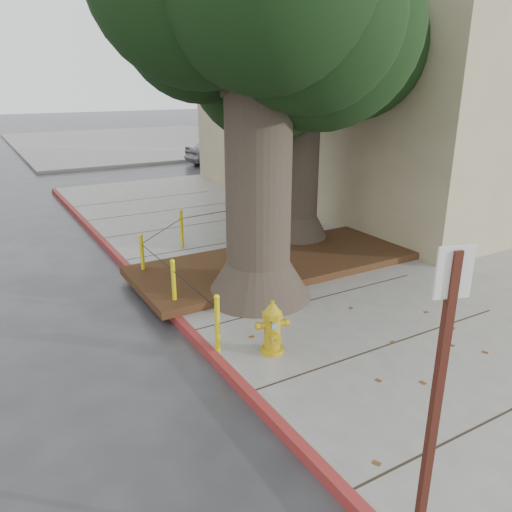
{
  "coord_description": "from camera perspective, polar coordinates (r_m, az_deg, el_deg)",
  "views": [
    {
      "loc": [
        -4.81,
        -4.96,
        4.08
      ],
      "look_at": [
        -0.54,
        2.38,
        1.1
      ],
      "focal_mm": 35.0,
      "sensor_mm": 36.0,
      "label": 1
    }
  ],
  "objects": [
    {
      "name": "ground",
      "position": [
        8.03,
        12.19,
        -11.72
      ],
      "size": [
        140.0,
        140.0,
        0.0
      ],
      "primitive_type": "plane",
      "color": "#28282B",
      "rests_on": "ground"
    },
    {
      "name": "sidewalk_main",
      "position": [
        13.73,
        24.01,
        0.65
      ],
      "size": [
        16.0,
        26.0,
        0.15
      ],
      "primitive_type": "cube",
      "color": "slate",
      "rests_on": "ground"
    },
    {
      "name": "sidewalk_far",
      "position": [
        36.81,
        -13.27,
        12.6
      ],
      "size": [
        16.0,
        20.0,
        0.15
      ],
      "primitive_type": "cube",
      "color": "slate",
      "rests_on": "ground"
    },
    {
      "name": "curb_red",
      "position": [
        8.92,
        -8.62,
        -7.58
      ],
      "size": [
        0.14,
        26.0,
        0.16
      ],
      "primitive_type": "cube",
      "color": "maroon",
      "rests_on": "ground"
    },
    {
      "name": "planter_bed",
      "position": [
        11.22,
        2.43,
        -0.75
      ],
      "size": [
        6.4,
        2.6,
        0.16
      ],
      "primitive_type": "cube",
      "color": "black",
      "rests_on": "sidewalk_main"
    },
    {
      "name": "building_corner",
      "position": [
        20.03,
        18.8,
        21.02
      ],
      "size": [
        12.0,
        13.0,
        10.0
      ],
      "primitive_type": "cube",
      "color": "tan",
      "rests_on": "ground"
    },
    {
      "name": "building_side_white",
      "position": [
        37.31,
        3.94,
        19.95
      ],
      "size": [
        10.0,
        10.0,
        9.0
      ],
      "primitive_type": "cube",
      "color": "silver",
      "rests_on": "ground"
    },
    {
      "name": "building_side_grey",
      "position": [
        45.7,
        6.19,
        21.65
      ],
      "size": [
        12.0,
        14.0,
        12.0
      ],
      "primitive_type": "cube",
      "color": "slate",
      "rests_on": "ground"
    },
    {
      "name": "tree_far",
      "position": [
        12.73,
        6.2,
        23.46
      ],
      "size": [
        4.5,
        3.8,
        7.17
      ],
      "color": "#4C3F33",
      "rests_on": "sidewalk_main"
    },
    {
      "name": "bollard_ring",
      "position": [
        10.7,
        -6.93,
        0.56
      ],
      "size": [
        3.79,
        5.39,
        0.95
      ],
      "color": "#D8C60C",
      "rests_on": "sidewalk_main"
    },
    {
      "name": "fire_hydrant",
      "position": [
        7.61,
        1.87,
        -8.16
      ],
      "size": [
        0.46,
        0.44,
        0.86
      ],
      "rotation": [
        0.0,
        0.0,
        -0.27
      ],
      "color": "gold",
      "rests_on": "sidewalk_main"
    },
    {
      "name": "signpost",
      "position": [
        4.25,
        19.93,
        -14.99
      ],
      "size": [
        0.27,
        0.11,
        2.86
      ],
      "rotation": [
        0.0,
        0.0,
        -0.33
      ],
      "color": "#471911",
      "rests_on": "sidewalk_main"
    },
    {
      "name": "car_silver",
      "position": [
        26.79,
        -3.92,
        11.97
      ],
      "size": [
        4.04,
        1.95,
        1.33
      ],
      "primitive_type": "imported",
      "rotation": [
        0.0,
        0.0,
        1.67
      ],
      "color": "gray",
      "rests_on": "ground"
    },
    {
      "name": "car_red",
      "position": [
        27.51,
        4.44,
        12.18
      ],
      "size": [
        4.14,
        1.53,
        1.35
      ],
      "primitive_type": "imported",
      "rotation": [
        0.0,
        0.0,
        1.59
      ],
      "color": "maroon",
      "rests_on": "ground"
    }
  ]
}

